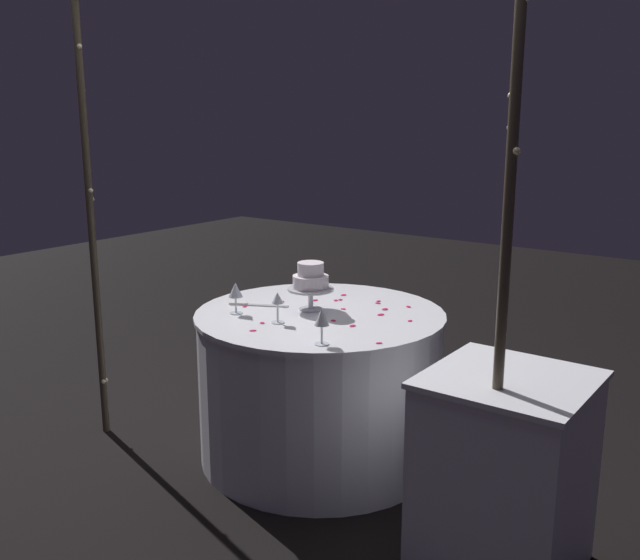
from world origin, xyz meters
name	(u,v)px	position (x,y,z in m)	size (l,w,h in m)	color
ground_plane	(320,453)	(0.00, 0.00, 0.00)	(12.00, 12.00, 0.00)	black
decorative_arch	(252,164)	(0.00, 0.46, 1.44)	(2.20, 0.06, 2.19)	#473D2D
main_table	(320,384)	(0.00, 0.00, 0.36)	(1.18, 1.18, 0.73)	white
side_table	(504,474)	(-1.06, 0.33, 0.37)	(0.55, 0.55, 0.75)	white
tiered_cake	(311,280)	(0.06, -0.01, 0.87)	(0.22, 0.22, 0.23)	silver
wine_glass_0	(235,291)	(0.30, 0.25, 0.83)	(0.07, 0.07, 0.15)	silver
wine_glass_1	(322,318)	(-0.29, 0.38, 0.84)	(0.06, 0.06, 0.15)	silver
wine_glass_2	(277,301)	(0.05, 0.25, 0.83)	(0.06, 0.06, 0.14)	silver
cake_knife	(255,305)	(0.33, 0.09, 0.73)	(0.27, 0.15, 0.01)	silver
rose_petal_0	(410,321)	(-0.42, -0.12, 0.73)	(0.03, 0.02, 0.00)	#C61951
rose_petal_1	(253,330)	(0.06, 0.41, 0.73)	(0.03, 0.02, 0.00)	#C61951
rose_petal_2	(379,343)	(-0.47, 0.24, 0.73)	(0.03, 0.02, 0.00)	#C61951
rose_petal_3	(245,306)	(0.35, 0.14, 0.73)	(0.03, 0.02, 0.00)	#C61951
rose_petal_4	(378,301)	(-0.12, -0.33, 0.73)	(0.03, 0.02, 0.00)	#C61951
rose_petal_5	(277,304)	(0.26, 0.01, 0.73)	(0.03, 0.02, 0.00)	#C61951
rose_petal_6	(378,303)	(-0.14, -0.30, 0.73)	(0.03, 0.02, 0.00)	#C61951
rose_petal_7	(381,315)	(-0.26, -0.13, 0.73)	(0.04, 0.03, 0.00)	#C61951
rose_petal_8	(408,307)	(-0.29, -0.33, 0.73)	(0.03, 0.02, 0.00)	#C61951
rose_petal_9	(282,302)	(0.26, -0.04, 0.73)	(0.03, 0.02, 0.00)	#C61951
rose_petal_10	(343,309)	(-0.06, -0.11, 0.73)	(0.03, 0.02, 0.00)	#C61951
rose_petal_11	(333,321)	(-0.13, 0.08, 0.73)	(0.03, 0.02, 0.00)	#C61951
rose_petal_12	(312,292)	(0.26, -0.29, 0.73)	(0.03, 0.02, 0.00)	#C61951
rose_petal_13	(343,295)	(0.09, -0.33, 0.73)	(0.04, 0.03, 0.00)	#C61951
rose_petal_14	(318,294)	(0.20, -0.26, 0.73)	(0.03, 0.02, 0.00)	#C61951
rose_petal_15	(310,291)	(0.28, -0.29, 0.73)	(0.03, 0.02, 0.00)	#C61951
rose_petal_16	(315,300)	(0.15, -0.16, 0.73)	(0.04, 0.03, 0.00)	#C61951
rose_petal_17	(262,323)	(0.10, 0.30, 0.73)	(0.03, 0.02, 0.00)	#C61951
rose_petal_18	(385,309)	(-0.22, -0.22, 0.73)	(0.04, 0.03, 0.00)	#C61951
rose_petal_19	(353,326)	(-0.25, 0.10, 0.73)	(0.04, 0.02, 0.00)	#C61951
rose_petal_20	(336,300)	(0.06, -0.22, 0.73)	(0.03, 0.02, 0.00)	#C61951
rose_petal_21	(340,300)	(0.05, -0.24, 0.73)	(0.03, 0.02, 0.00)	#C61951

